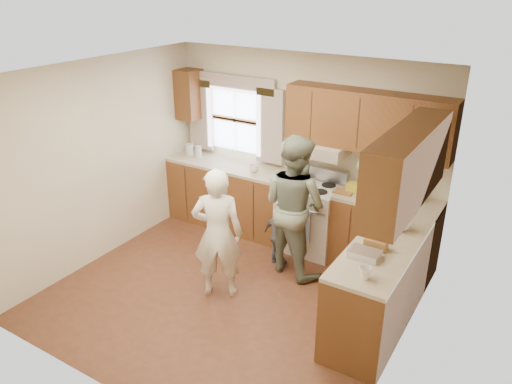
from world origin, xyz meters
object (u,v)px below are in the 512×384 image
Objects in this scene: stove at (310,216)px; child at (279,236)px; woman_left at (218,234)px; woman_right at (295,206)px.

stove reaches higher than child.
woman_left is 1.02m from woman_right.
stove is 0.61m from child.
woman_right is 2.17× the size of child.
child is at bearing -103.88° from stove.
stove is 0.62× the size of woman_right.
woman_right reaches higher than stove.
woman_right is at bearing -84.41° from stove.
woman_left is at bearing -105.85° from stove.
woman_right is (0.06, -0.59, 0.40)m from stove.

